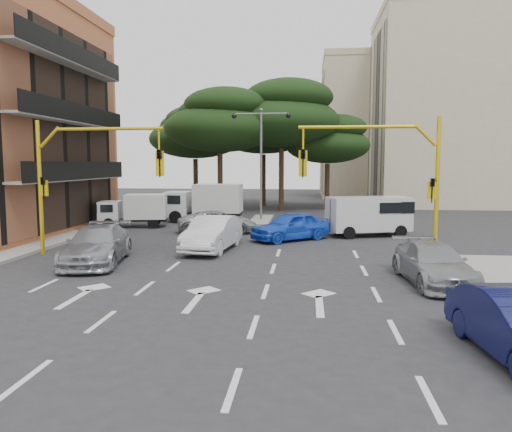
# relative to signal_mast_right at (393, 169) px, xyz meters

# --- Properties ---
(ground) EXTENTS (120.00, 120.00, 0.00)m
(ground) POSITION_rel_signal_mast_right_xyz_m (-6.80, -1.99, -3.88)
(ground) COLOR #28282B
(ground) RESTS_ON ground
(median_strip) EXTENTS (1.40, 6.00, 0.15)m
(median_strip) POSITION_rel_signal_mast_right_xyz_m (-6.80, 14.01, -3.81)
(median_strip) COLOR gray
(median_strip) RESTS_ON ground
(apartment_beige_near) EXTENTS (20.20, 12.15, 18.70)m
(apartment_beige_near) POSITION_rel_signal_mast_right_xyz_m (13.15, 30.01, 5.47)
(apartment_beige_near) COLOR #C1AE91
(apartment_beige_near) RESTS_ON ground
(apartment_beige_far) EXTENTS (16.20, 12.15, 16.70)m
(apartment_beige_far) POSITION_rel_signal_mast_right_xyz_m (6.15, 42.01, 4.47)
(apartment_beige_far) COLOR #C1AE91
(apartment_beige_far) RESTS_ON ground
(pine_left_near) EXTENTS (9.15, 9.15, 10.23)m
(pine_left_near) POSITION_rel_signal_mast_right_xyz_m (-10.75, 19.96, 3.72)
(pine_left_near) COLOR #382616
(pine_left_near) RESTS_ON ground
(pine_center) EXTENTS (9.98, 9.98, 11.16)m
(pine_center) POSITION_rel_signal_mast_right_xyz_m (-5.75, 21.96, 4.41)
(pine_center) COLOR #382616
(pine_center) RESTS_ON ground
(pine_left_far) EXTENTS (8.32, 8.32, 9.30)m
(pine_left_far) POSITION_rel_signal_mast_right_xyz_m (-13.75, 23.96, 3.03)
(pine_left_far) COLOR #382616
(pine_left_far) RESTS_ON ground
(pine_right) EXTENTS (7.49, 7.49, 8.37)m
(pine_right) POSITION_rel_signal_mast_right_xyz_m (-1.75, 23.96, 2.33)
(pine_right) COLOR #382616
(pine_right) RESTS_ON ground
(pine_back) EXTENTS (9.15, 9.15, 10.23)m
(pine_back) POSITION_rel_signal_mast_right_xyz_m (-7.75, 26.96, 3.72)
(pine_back) COLOR #382616
(pine_back) RESTS_ON ground
(signal_mast_right) EXTENTS (5.79, 0.37, 6.00)m
(signal_mast_right) POSITION_rel_signal_mast_right_xyz_m (0.00, 0.00, 0.00)
(signal_mast_right) COLOR gold
(signal_mast_right) RESTS_ON ground
(signal_mast_left) EXTENTS (5.79, 0.37, 6.00)m
(signal_mast_left) POSITION_rel_signal_mast_right_xyz_m (-13.61, 0.00, 0.00)
(signal_mast_left) COLOR gold
(signal_mast_left) RESTS_ON ground
(street_lamp_center) EXTENTS (4.16, 0.36, 7.77)m
(street_lamp_center) POSITION_rel_signal_mast_right_xyz_m (-6.80, 14.01, 1.54)
(street_lamp_center) COLOR slate
(street_lamp_center) RESTS_ON median_strip
(car_white_hatch) EXTENTS (2.25, 5.08, 1.62)m
(car_white_hatch) POSITION_rel_signal_mast_right_xyz_m (-7.95, 1.79, -3.07)
(car_white_hatch) COLOR silver
(car_white_hatch) RESTS_ON ground
(car_blue_compact) EXTENTS (4.60, 4.23, 1.52)m
(car_blue_compact) POSITION_rel_signal_mast_right_xyz_m (-4.40, 5.33, -3.12)
(car_blue_compact) COLOR blue
(car_blue_compact) RESTS_ON ground
(car_silver_wagon) EXTENTS (3.00, 5.57, 1.53)m
(car_silver_wagon) POSITION_rel_signal_mast_right_xyz_m (-12.08, -1.70, -3.12)
(car_silver_wagon) COLOR #9C9EA3
(car_silver_wagon) RESTS_ON ground
(car_silver_cross_a) EXTENTS (4.88, 2.71, 1.29)m
(car_silver_cross_a) POSITION_rel_signal_mast_right_xyz_m (-8.80, 7.81, -3.24)
(car_silver_cross_a) COLOR #A7ABB0
(car_silver_cross_a) RESTS_ON ground
(car_silver_parked) EXTENTS (2.39, 4.89, 1.37)m
(car_silver_parked) POSITION_rel_signal_mast_right_xyz_m (0.82, -3.80, -3.20)
(car_silver_parked) COLOR #919398
(car_silver_parked) RESTS_ON ground
(van_white) EXTENTS (4.90, 3.23, 2.25)m
(van_white) POSITION_rel_signal_mast_right_xyz_m (-0.07, 7.41, -2.76)
(van_white) COLOR silver
(van_white) RESTS_ON ground
(box_truck_a) EXTENTS (4.59, 2.66, 2.12)m
(box_truck_a) POSITION_rel_signal_mast_right_xyz_m (-14.63, 9.78, -2.82)
(box_truck_a) COLOR silver
(box_truck_a) RESTS_ON ground
(box_truck_b) EXTENTS (5.41, 2.30, 2.65)m
(box_truck_b) POSITION_rel_signal_mast_right_xyz_m (-10.71, 13.16, -2.56)
(box_truck_b) COLOR silver
(box_truck_b) RESTS_ON ground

